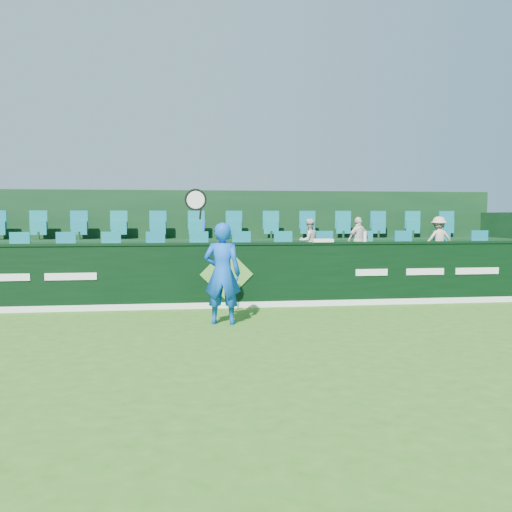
{
  "coord_description": "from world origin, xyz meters",
  "views": [
    {
      "loc": [
        -0.99,
        -7.74,
        1.89
      ],
      "look_at": [
        0.46,
        2.8,
        1.15
      ],
      "focal_mm": 40.0,
      "sensor_mm": 36.0,
      "label": 1
    }
  ],
  "objects": [
    {
      "name": "ground",
      "position": [
        0.0,
        0.0,
        0.0
      ],
      "size": [
        60.0,
        60.0,
        0.0
      ],
      "primitive_type": "plane",
      "color": "#2F6217",
      "rests_on": "ground"
    },
    {
      "name": "spectator_left",
      "position": [
        2.02,
        5.12,
        1.32
      ],
      "size": [
        0.6,
        0.53,
        1.03
      ],
      "primitive_type": "imported",
      "rotation": [
        0.0,
        0.0,
        3.46
      ],
      "color": "beige",
      "rests_on": "stand_tier_front"
    },
    {
      "name": "seat_row_front",
      "position": [
        0.0,
        5.5,
        1.1
      ],
      "size": [
        13.5,
        0.5,
        0.6
      ],
      "primitive_type": "cube",
      "color": "#10727A",
      "rests_on": "stand_tier_front"
    },
    {
      "name": "spectator_right",
      "position": [
        5.18,
        5.12,
        1.34
      ],
      "size": [
        0.71,
        0.41,
        1.09
      ],
      "primitive_type": "imported",
      "rotation": [
        0.0,
        0.0,
        3.13
      ],
      "color": "#C6AF8B",
      "rests_on": "stand_tier_front"
    },
    {
      "name": "drinks_bottle",
      "position": [
        2.98,
        4.0,
        1.46
      ],
      "size": [
        0.07,
        0.07,
        0.23
      ],
      "primitive_type": "cylinder",
      "color": "silver",
      "rests_on": "sponsor_hoarding"
    },
    {
      "name": "stand_tier_front",
      "position": [
        0.0,
        5.1,
        0.4
      ],
      "size": [
        16.0,
        2.0,
        0.8
      ],
      "primitive_type": "cube",
      "color": "black",
      "rests_on": "ground"
    },
    {
      "name": "stand_tier_back",
      "position": [
        0.0,
        7.0,
        0.65
      ],
      "size": [
        16.0,
        1.8,
        1.3
      ],
      "primitive_type": "cube",
      "color": "black",
      "rests_on": "ground"
    },
    {
      "name": "towel",
      "position": [
        2.04,
        4.0,
        1.38
      ],
      "size": [
        0.44,
        0.28,
        0.07
      ],
      "primitive_type": "cube",
      "color": "white",
      "rests_on": "sponsor_hoarding"
    },
    {
      "name": "stand_rear",
      "position": [
        0.0,
        7.44,
        1.22
      ],
      "size": [
        16.0,
        4.1,
        2.6
      ],
      "color": "black",
      "rests_on": "ground"
    },
    {
      "name": "seat_row_back",
      "position": [
        0.0,
        7.3,
        1.6
      ],
      "size": [
        13.5,
        0.5,
        0.6
      ],
      "primitive_type": "cube",
      "color": "#10727A",
      "rests_on": "stand_tier_back"
    },
    {
      "name": "spectator_middle",
      "position": [
        3.21,
        5.12,
        1.34
      ],
      "size": [
        0.68,
        0.49,
        1.08
      ],
      "primitive_type": "imported",
      "rotation": [
        0.0,
        0.0,
        3.55
      ],
      "color": "white",
      "rests_on": "stand_tier_front"
    },
    {
      "name": "sponsor_hoarding",
      "position": [
        0.0,
        4.0,
        0.67
      ],
      "size": [
        16.0,
        0.25,
        1.35
      ],
      "color": "black",
      "rests_on": "ground"
    },
    {
      "name": "tennis_player",
      "position": [
        -0.22,
        2.18,
        0.91
      ],
      "size": [
        1.03,
        0.56,
        2.38
      ],
      "color": "blue",
      "rests_on": "ground"
    }
  ]
}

